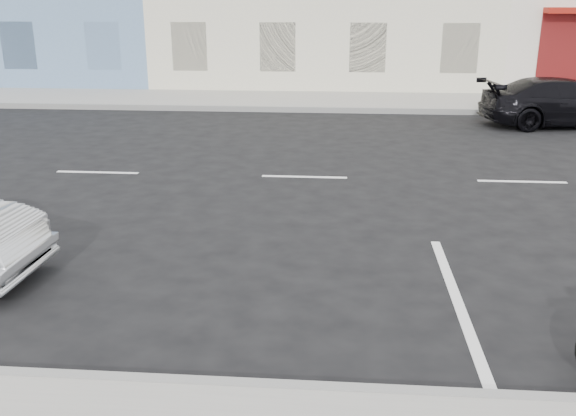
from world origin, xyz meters
TOP-DOWN VIEW (x-y plane):
  - ground at (0.00, 0.00)m, footprint 120.00×120.00m
  - sidewalk_far at (-5.00, 8.70)m, footprint 80.00×3.40m
  - curb_far at (-5.00, 7.00)m, footprint 80.00×0.12m
  - car_far at (4.42, 5.53)m, footprint 4.45×2.29m

SIDE VIEW (x-z plane):
  - ground at x=0.00m, z-range 0.00..0.00m
  - sidewalk_far at x=-5.00m, z-range 0.00..0.15m
  - curb_far at x=-5.00m, z-range 0.00..0.16m
  - car_far at x=4.42m, z-range 0.00..1.24m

